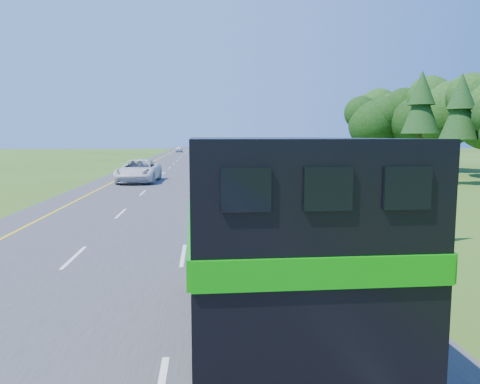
{
  "coord_description": "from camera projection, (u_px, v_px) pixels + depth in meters",
  "views": [
    {
      "loc": [
        2.56,
        -4.77,
        4.1
      ],
      "look_at": [
        4.29,
        17.37,
        1.44
      ],
      "focal_mm": 35.0,
      "sensor_mm": 36.0,
      "label": 1
    }
  ],
  "objects": [
    {
      "name": "white_suv",
      "position": [
        139.0,
        171.0,
        41.51
      ],
      "size": [
        3.6,
        7.31,
        1.99
      ],
      "primitive_type": "imported",
      "rotation": [
        0.0,
        0.0,
        -0.04
      ],
      "color": "silver",
      "rests_on": "road"
    },
    {
      "name": "exit_sign",
      "position": [
        413.0,
        181.0,
        17.36
      ],
      "size": [
        2.23,
        0.17,
        3.79
      ],
      "rotation": [
        0.0,
        0.0,
        0.04
      ],
      "color": "gray",
      "rests_on": "ground"
    },
    {
      "name": "far_car",
      "position": [
        179.0,
        149.0,
        119.63
      ],
      "size": [
        1.82,
        4.39,
        1.49
      ],
      "primitive_type": "imported",
      "rotation": [
        0.0,
        0.0,
        0.02
      ],
      "color": "silver",
      "rests_on": "road"
    },
    {
      "name": "delineator",
      "position": [
        327.0,
        207.0,
        23.1
      ],
      "size": [
        0.09,
        0.05,
        1.14
      ],
      "color": "#FF3B0D",
      "rests_on": "ground"
    },
    {
      "name": "lane_markings",
      "position": [
        182.0,
        171.0,
        54.5
      ],
      "size": [
        11.15,
        260.0,
        0.01
      ],
      "color": "yellow",
      "rests_on": "road"
    },
    {
      "name": "road",
      "position": [
        182.0,
        171.0,
        54.51
      ],
      "size": [
        15.0,
        260.0,
        0.04
      ],
      "primitive_type": "cube",
      "color": "#38383A",
      "rests_on": "ground"
    },
    {
      "name": "horse_truck",
      "position": [
        266.0,
        236.0,
        8.94
      ],
      "size": [
        3.06,
        9.17,
        4.03
      ],
      "rotation": [
        0.0,
        0.0,
        0.02
      ],
      "color": "black",
      "rests_on": "road"
    }
  ]
}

